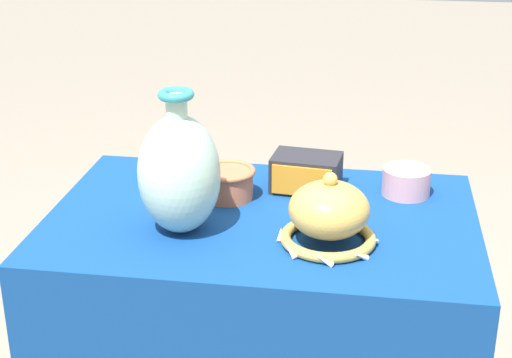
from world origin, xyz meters
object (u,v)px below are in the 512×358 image
Objects in this scene: vase_tall_bulbous at (179,173)px; cup_wide_terracotta at (228,182)px; vase_dome_bell at (329,216)px; pot_squat_porcelain at (171,175)px; pot_squat_rose at (406,182)px; mosaic_tile_box at (306,173)px.

vase_tall_bulbous reaches higher than cup_wide_terracotta.
vase_dome_bell is (0.30, -0.01, -0.07)m from vase_tall_bulbous.
pot_squat_porcelain is 1.23× the size of pot_squat_rose.
vase_dome_bell is 0.45m from pot_squat_porcelain.
pot_squat_rose is at bearing 11.37° from cup_wide_terracotta.
pot_squat_porcelain is at bearing 148.39° from vase_dome_bell.
mosaic_tile_box is at bearing 23.13° from cup_wide_terracotta.
cup_wide_terracotta is (0.07, 0.18, -0.09)m from vase_tall_bulbous.
mosaic_tile_box is 0.23m from pot_squat_rose.
vase_tall_bulbous is 1.47× the size of vase_dome_bell.
mosaic_tile_box is 0.18m from cup_wide_terracotta.
pot_squat_porcelain is 1.08× the size of cup_wide_terracotta.
cup_wide_terracotta reaches higher than pot_squat_porcelain.
vase_dome_bell reaches higher than pot_squat_rose.
vase_dome_bell is 1.24× the size of mosaic_tile_box.
vase_dome_bell is 1.52× the size of pot_squat_porcelain.
cup_wide_terracotta is at bearing 141.35° from vase_dome_bell.
vase_dome_bell is at bearing -38.65° from cup_wide_terracotta.
vase_tall_bulbous reaches higher than pot_squat_rose.
vase_dome_bell reaches higher than pot_squat_porcelain.
pot_squat_porcelain is at bearing -169.04° from mosaic_tile_box.
vase_tall_bulbous is at bearing -127.06° from mosaic_tile_box.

